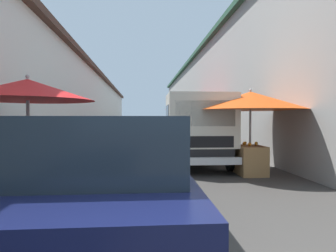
{
  "coord_description": "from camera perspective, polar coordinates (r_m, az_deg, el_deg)",
  "views": [
    {
      "loc": [
        -1.16,
        0.46,
        1.43
      ],
      "look_at": [
        10.57,
        -0.59,
        1.12
      ],
      "focal_mm": 30.72,
      "sensor_mm": 36.0,
      "label": 1
    }
  ],
  "objects": [
    {
      "name": "ground",
      "position": [
        14.74,
        -3.3,
        -4.04
      ],
      "size": [
        90.0,
        90.0,
        0.0
      ],
      "primitive_type": "plane",
      "color": "#3D3A38"
    },
    {
      "name": "building_left_whitewash",
      "position": [
        18.12,
        -25.98,
        4.08
      ],
      "size": [
        49.8,
        7.5,
        4.55
      ],
      "color": "silver",
      "rests_on": "ground"
    },
    {
      "name": "building_right_concrete",
      "position": [
        18.52,
        18.46,
        6.52
      ],
      "size": [
        49.8,
        7.5,
        6.11
      ],
      "color": "gray",
      "rests_on": "ground"
    },
    {
      "name": "fruit_stall_near_left",
      "position": [
        17.5,
        4.02,
        3.37
      ],
      "size": [
        2.87,
        2.87,
        2.46
      ],
      "color": "#9E9EA3",
      "rests_on": "ground"
    },
    {
      "name": "fruit_stall_near_right",
      "position": [
        7.74,
        16.03,
        3.81
      ],
      "size": [
        2.86,
        2.86,
        2.2
      ],
      "color": "#9E9EA3",
      "rests_on": "ground"
    },
    {
      "name": "fruit_stall_far_right",
      "position": [
        5.61,
        -25.76,
        2.96
      ],
      "size": [
        2.29,
        2.29,
        2.2
      ],
      "color": "#9E9EA3",
      "rests_on": "ground"
    },
    {
      "name": "fruit_stall_mid_lane",
      "position": [
        14.41,
        6.7,
        3.27
      ],
      "size": [
        2.57,
        2.57,
        2.45
      ],
      "color": "#9E9EA3",
      "rests_on": "ground"
    },
    {
      "name": "hatchback_car",
      "position": [
        3.45,
        -11.79,
        -10.11
      ],
      "size": [
        3.93,
        1.95,
        1.45
      ],
      "color": "#0F1438",
      "rests_on": "ground"
    },
    {
      "name": "delivery_truck",
      "position": [
        8.45,
        5.53,
        -1.13
      ],
      "size": [
        4.96,
        2.06,
        2.08
      ],
      "color": "black",
      "rests_on": "ground"
    },
    {
      "name": "vendor_by_crates",
      "position": [
        14.83,
        1.37,
        -0.22
      ],
      "size": [
        0.33,
        0.64,
        1.68
      ],
      "color": "#665B4C",
      "rests_on": "ground"
    },
    {
      "name": "plastic_stool",
      "position": [
        14.89,
        -11.04,
        -2.75
      ],
      "size": [
        0.3,
        0.3,
        0.43
      ],
      "color": "red",
      "rests_on": "ground"
    }
  ]
}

